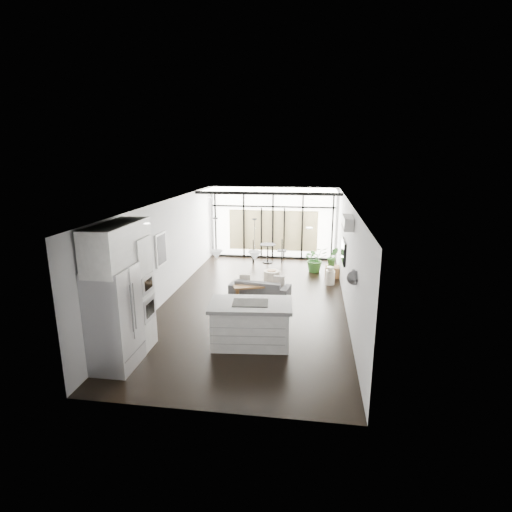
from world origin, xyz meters
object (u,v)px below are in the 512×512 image
(console_bench, at_px, (257,292))
(fridge, at_px, (113,318))
(island, at_px, (250,324))
(pouf, at_px, (272,277))
(sofa, at_px, (260,285))
(tv, at_px, (343,251))
(milk_can, at_px, (330,276))

(console_bench, bearing_deg, fridge, -137.63)
(fridge, height_order, console_bench, fridge)
(island, distance_m, console_bench, 2.77)
(pouf, bearing_deg, sofa, -99.54)
(pouf, bearing_deg, tv, -18.38)
(milk_can, bearing_deg, sofa, -146.28)
(tv, bearing_deg, pouf, 161.62)
(pouf, bearing_deg, fridge, -113.78)
(fridge, relative_size, sofa, 1.15)
(milk_can, xyz_separation_m, tv, (0.30, -0.85, 1.01))
(island, relative_size, pouf, 3.42)
(console_bench, distance_m, tv, 2.78)
(island, bearing_deg, fridge, -158.01)
(fridge, bearing_deg, milk_can, 52.90)
(sofa, relative_size, console_bench, 1.33)
(island, relative_size, milk_can, 3.01)
(pouf, relative_size, tv, 0.47)
(island, height_order, fridge, fridge)
(island, relative_size, console_bench, 1.34)
(island, bearing_deg, sofa, 88.19)
(island, height_order, tv, tv)
(console_bench, relative_size, tv, 1.20)
(island, xyz_separation_m, pouf, (0.01, 4.29, -0.27))
(fridge, distance_m, milk_can, 7.18)
(fridge, relative_size, pouf, 3.93)
(island, distance_m, pouf, 4.29)
(sofa, xyz_separation_m, milk_can, (2.06, 1.38, -0.05))
(sofa, bearing_deg, console_bench, 88.66)
(sofa, height_order, tv, tv)
(island, height_order, sofa, island)
(fridge, distance_m, sofa, 4.91)
(island, relative_size, sofa, 1.01)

